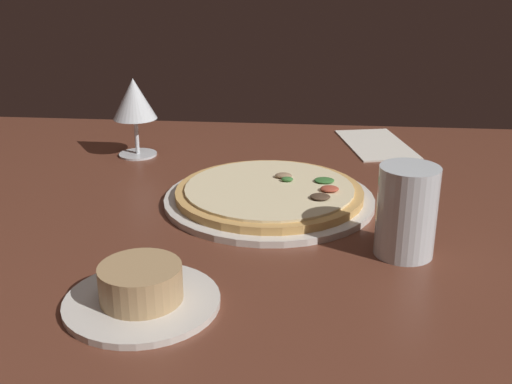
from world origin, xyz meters
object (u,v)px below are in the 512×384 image
at_px(pizza_main, 270,195).
at_px(water_glass, 406,217).
at_px(ramekin_on_saucer, 141,291).
at_px(wine_glass_far, 134,101).
at_px(paper_menu, 376,144).

height_order(pizza_main, water_glass, water_glass).
xyz_separation_m(ramekin_on_saucer, wine_glass_far, (0.15, -0.54, 0.09)).
bearing_deg(ramekin_on_saucer, paper_menu, -115.46).
bearing_deg(wine_glass_far, ramekin_on_saucer, 105.98).
xyz_separation_m(pizza_main, paper_menu, (-0.19, -0.33, -0.01)).
height_order(ramekin_on_saucer, wine_glass_far, wine_glass_far).
xyz_separation_m(wine_glass_far, water_glass, (-0.46, 0.38, -0.05)).
bearing_deg(pizza_main, ramekin_on_saucer, 69.63).
bearing_deg(pizza_main, wine_glass_far, -38.80).
bearing_deg(water_glass, ramekin_on_saucer, 27.33).
relative_size(ramekin_on_saucer, wine_glass_far, 1.17).
relative_size(pizza_main, ramekin_on_saucer, 1.88).
height_order(wine_glass_far, water_glass, wine_glass_far).
bearing_deg(paper_menu, ramekin_on_saucer, 51.37).
relative_size(pizza_main, paper_menu, 1.52).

